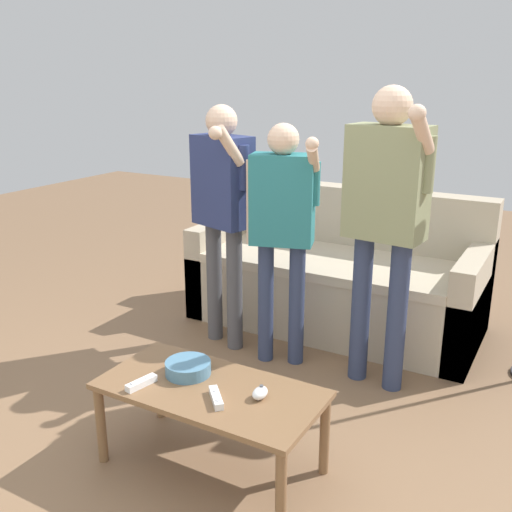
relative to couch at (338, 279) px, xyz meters
name	(u,v)px	position (x,y,z in m)	size (l,w,h in m)	color
ground_plane	(203,435)	(-0.04, -1.61, -0.32)	(12.00, 12.00, 0.00)	brown
couch	(338,279)	(0.00, 0.00, 0.00)	(1.94, 0.88, 0.92)	#B7A88E
coffee_table	(210,398)	(0.12, -1.78, 0.03)	(0.97, 0.48, 0.40)	brown
snack_bowl	(188,368)	(-0.03, -1.73, 0.11)	(0.20, 0.20, 0.06)	teal
game_remote_nunchuk	(260,393)	(0.35, -1.75, 0.10)	(0.06, 0.09, 0.05)	white
player_left	(223,199)	(-0.51, -0.68, 0.63)	(0.43, 0.44, 1.52)	#47474C
player_center	(282,218)	(-0.07, -0.73, 0.58)	(0.46, 0.28, 1.43)	#2D3856
player_right	(386,206)	(0.51, -0.70, 0.71)	(0.48, 0.39, 1.63)	#2D3856
game_remote_wand_near	(216,398)	(0.21, -1.86, 0.09)	(0.13, 0.14, 0.03)	white
game_remote_wand_far	(141,383)	(-0.14, -1.92, 0.09)	(0.07, 0.15, 0.03)	white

